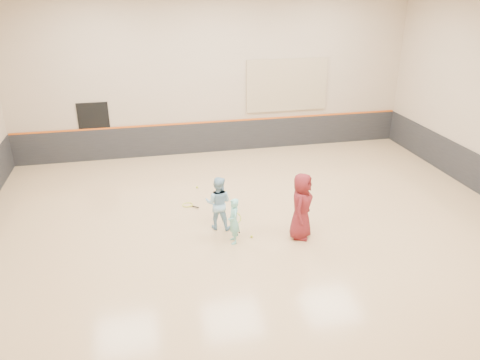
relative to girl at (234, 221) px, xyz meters
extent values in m
cube|color=tan|center=(0.74, 0.93, -0.72)|extent=(15.00, 12.00, 0.20)
cube|color=#C1AA8D|center=(0.74, 6.94, 2.38)|extent=(15.00, 0.02, 6.00)
cube|color=#C1AA8D|center=(0.74, -5.08, 2.38)|extent=(15.00, 0.02, 6.00)
cube|color=#232326|center=(0.74, 6.90, -0.02)|extent=(14.90, 0.04, 1.20)
cube|color=#D85914|center=(0.74, 6.89, 0.60)|extent=(14.90, 0.03, 0.06)
cube|color=tan|center=(3.54, 6.88, 1.88)|extent=(3.20, 0.08, 2.00)
cube|color=black|center=(-3.76, 6.91, 0.48)|extent=(1.10, 0.05, 2.20)
imported|color=#7BD5CA|center=(0.00, 0.00, 0.00)|extent=(0.30, 0.45, 1.23)
imported|color=#91C3E0|center=(-0.25, 0.84, 0.13)|extent=(0.89, 0.80, 1.50)
imported|color=maroon|center=(1.77, -0.10, 0.28)|extent=(0.94, 1.05, 1.80)
sphere|color=#C8D331|center=(0.50, 0.11, -0.58)|extent=(0.07, 0.07, 0.07)
sphere|color=yellow|center=(1.91, -0.19, 0.52)|extent=(0.07, 0.07, 0.07)
sphere|color=#BFD531|center=(-0.48, 3.56, -0.58)|extent=(0.07, 0.07, 0.07)
camera|label=1|loc=(-2.10, -10.29, 5.70)|focal=35.00mm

